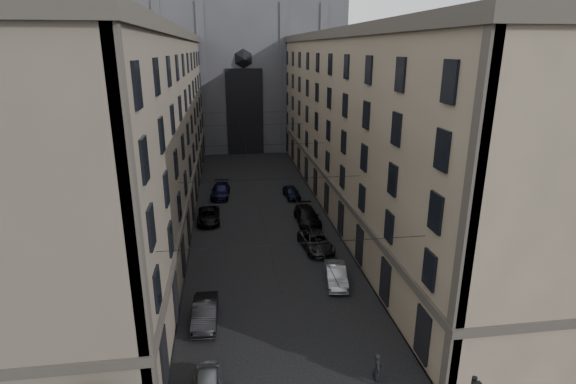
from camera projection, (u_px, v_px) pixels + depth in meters
name	position (u px, v px, depth m)	size (l,w,h in m)	color
sidewalk_left	(162.00, 213.00, 48.45)	(7.00, 80.00, 0.15)	#383533
sidewalk_right	(351.00, 204.00, 51.24)	(7.00, 80.00, 0.15)	#383533
building_left	(124.00, 129.00, 45.22)	(13.60, 60.60, 18.85)	#544B40
building_right	(381.00, 123.00, 48.80)	(13.60, 60.60, 18.85)	brown
gothic_tower	(240.00, 44.00, 81.16)	(35.00, 23.00, 58.00)	#2D2D33
tram_wires	(258.00, 146.00, 47.30)	(14.00, 60.00, 0.43)	black
car_left_midnear	(205.00, 313.00, 29.08)	(1.54, 4.42, 1.46)	black
car_left_midfar	(209.00, 216.00, 46.08)	(2.24, 4.86, 1.35)	black
car_left_far	(220.00, 191.00, 53.94)	(2.11, 5.19, 1.51)	black
car_right_near	(336.00, 275.00, 33.99)	(1.47, 4.23, 1.39)	gray
car_right_midnear	(316.00, 242.00, 39.75)	(2.34, 5.08, 1.41)	black
car_right_midfar	(307.00, 216.00, 45.72)	(2.17, 5.34, 1.55)	black
car_right_far	(292.00, 192.00, 53.59)	(1.61, 4.01, 1.37)	black
pedestrian	(377.00, 369.00, 23.73)	(0.66, 0.44, 1.82)	black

